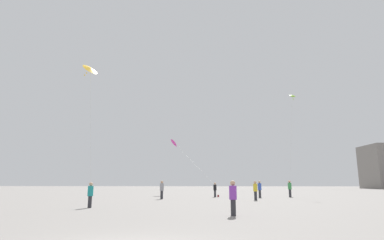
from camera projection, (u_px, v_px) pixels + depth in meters
person_in_black at (215, 189)px, 35.28m from camera, size 0.35×0.35×1.61m
person_in_grey at (162, 189)px, 30.74m from camera, size 0.38×0.38×1.76m
person_in_blue at (260, 188)px, 33.89m from camera, size 0.39×0.39×1.78m
person_in_teal at (90, 194)px, 20.02m from camera, size 0.35×0.35×1.60m
person_in_purple at (233, 196)px, 15.16m from camera, size 0.36×0.36×1.66m
person_in_yellow at (255, 190)px, 28.75m from camera, size 0.38×0.38×1.73m
person_in_green at (290, 188)px, 35.24m from camera, size 0.40×0.40×1.84m
kite_magenta_diamond at (174, 143)px, 45.35m from camera, size 6.63×9.33×6.57m
kite_amber_diamond at (90, 69)px, 25.34m from camera, size 2.81×4.16×9.83m
kite_lime_diamond at (292, 97)px, 39.69m from camera, size 2.02×2.95×11.40m
handbag_beside_flyer at (218, 196)px, 35.20m from camera, size 0.20×0.34×0.24m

